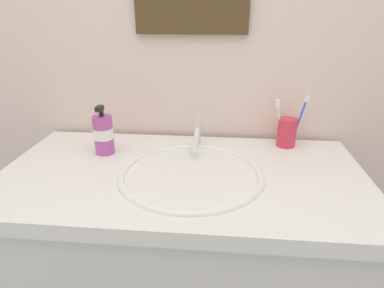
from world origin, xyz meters
The scene contains 8 objects.
tiled_wall_back centered at (0.00, 0.35, 1.20)m, with size 2.34×0.04×2.40m, color beige.
vanity_counter centered at (0.00, 0.00, 0.44)m, with size 1.14×0.61×0.87m.
sink_basin centered at (0.03, -0.02, 0.84)m, with size 0.45×0.45×0.10m.
faucet centered at (0.03, 0.19, 0.92)m, with size 0.02×0.17×0.11m.
toothbrush_cup centered at (0.36, 0.24, 0.93)m, with size 0.07×0.07×0.11m, color #D8334C.
toothbrush_blue centered at (0.40, 0.24, 0.99)m, with size 0.05×0.02×0.19m.
toothbrush_white centered at (0.32, 0.24, 0.98)m, with size 0.05×0.02×0.17m.
soap_dispenser centered at (-0.29, 0.12, 0.95)m, with size 0.07×0.07×0.17m.
Camera 1 is at (0.12, -0.93, 1.36)m, focal length 31.19 mm.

